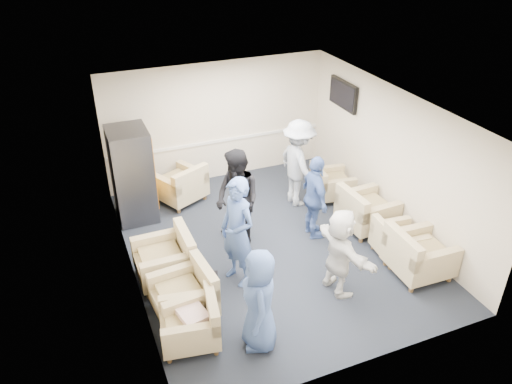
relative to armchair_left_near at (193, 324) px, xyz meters
name	(u,v)px	position (x,y,z in m)	size (l,w,h in m)	color
floor	(270,246)	(1.96, 1.72, -0.32)	(6.00, 6.00, 0.00)	black
ceiling	(273,108)	(1.96, 1.72, 2.38)	(6.00, 6.00, 0.00)	white
back_wall	(217,122)	(1.96, 4.72, 1.03)	(5.00, 0.02, 2.70)	beige
front_wall	(368,289)	(1.96, -1.28, 1.03)	(5.00, 0.02, 2.70)	beige
left_wall	(126,211)	(-0.54, 1.72, 1.03)	(0.02, 6.00, 2.70)	beige
right_wall	(392,158)	(4.46, 1.72, 1.03)	(0.02, 6.00, 2.70)	beige
chair_rail	(218,141)	(1.96, 4.70, 0.58)	(4.98, 0.04, 0.06)	silver
tv	(343,95)	(4.40, 3.52, 1.72)	(0.10, 1.00, 0.58)	black
armchair_left_near	(193,324)	(0.00, 0.00, 0.00)	(0.93, 0.93, 0.65)	tan
armchair_left_mid	(187,295)	(0.07, 0.60, 0.02)	(0.95, 0.95, 0.69)	tan
armchair_left_far	(168,260)	(0.01, 1.54, 0.04)	(0.92, 0.92, 0.73)	tan
armchair_right_near	(416,256)	(3.92, 0.05, 0.05)	(0.96, 0.96, 0.75)	tan
armchair_right_midnear	(396,242)	(3.91, 0.59, -0.01)	(0.84, 0.84, 0.62)	tan
armchair_right_midfar	(364,212)	(3.88, 1.58, 0.05)	(0.97, 0.97, 0.74)	tan
armchair_right_far	(330,184)	(3.86, 2.89, -0.01)	(0.90, 0.90, 0.63)	tan
armchair_corner	(182,186)	(0.87, 3.93, 0.04)	(1.21, 1.21, 0.72)	tan
vending_machine	(133,175)	(-0.13, 3.70, 0.63)	(0.77, 0.90, 1.90)	#4D4E55
backpack	(209,282)	(0.51, 0.87, -0.08)	(0.33, 0.27, 0.48)	black
pillow	(192,314)	(-0.01, 0.01, 0.17)	(0.47, 0.36, 0.14)	silver
person_front_left	(259,300)	(0.86, -0.39, 0.48)	(0.78, 0.51, 1.60)	#4360A2
person_mid_left	(238,232)	(1.08, 1.05, 0.64)	(0.70, 0.46, 1.92)	#4360A2
person_back_left	(238,199)	(1.45, 2.05, 0.62)	(0.91, 0.71, 1.88)	black
person_back_right	(299,164)	(3.11, 2.94, 0.61)	(1.20, 0.69, 1.86)	silver
person_mid_right	(315,198)	(2.85, 1.74, 0.51)	(0.97, 0.40, 1.66)	#4360A2
person_front_right	(340,252)	(2.48, 0.19, 0.44)	(1.41, 0.45, 1.52)	white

